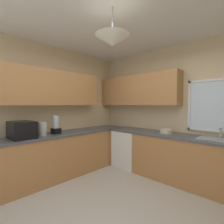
{
  "coord_description": "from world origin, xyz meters",
  "views": [
    {
      "loc": [
        1.5,
        -1.58,
        1.46
      ],
      "look_at": [
        -0.64,
        0.66,
        1.32
      ],
      "focal_mm": 26.9,
      "sensor_mm": 36.0,
      "label": 1
    }
  ],
  "objects_px": {
    "kettle": "(43,129)",
    "bowl": "(166,131)",
    "microwave": "(22,130)",
    "sink_assembly": "(219,139)",
    "dishwasher": "(129,148)",
    "blender_appliance": "(56,126)"
  },
  "relations": [
    {
      "from": "bowl",
      "to": "blender_appliance",
      "type": "bearing_deg",
      "value": -135.59
    },
    {
      "from": "kettle",
      "to": "blender_appliance",
      "type": "height_order",
      "value": "blender_appliance"
    },
    {
      "from": "bowl",
      "to": "blender_appliance",
      "type": "distance_m",
      "value": 2.2
    },
    {
      "from": "dishwasher",
      "to": "blender_appliance",
      "type": "bearing_deg",
      "value": -113.65
    },
    {
      "from": "microwave",
      "to": "blender_appliance",
      "type": "distance_m",
      "value": 0.63
    },
    {
      "from": "dishwasher",
      "to": "blender_appliance",
      "type": "height_order",
      "value": "blender_appliance"
    },
    {
      "from": "kettle",
      "to": "blender_appliance",
      "type": "xyz_separation_m",
      "value": [
        -0.02,
        0.28,
        0.03
      ]
    },
    {
      "from": "kettle",
      "to": "bowl",
      "type": "height_order",
      "value": "kettle"
    },
    {
      "from": "dishwasher",
      "to": "kettle",
      "type": "height_order",
      "value": "kettle"
    },
    {
      "from": "sink_assembly",
      "to": "bowl",
      "type": "height_order",
      "value": "sink_assembly"
    },
    {
      "from": "kettle",
      "to": "bowl",
      "type": "distance_m",
      "value": 2.39
    },
    {
      "from": "kettle",
      "to": "bowl",
      "type": "xyz_separation_m",
      "value": [
        1.55,
        1.81,
        -0.08
      ]
    },
    {
      "from": "microwave",
      "to": "sink_assembly",
      "type": "bearing_deg",
      "value": 41.25
    },
    {
      "from": "kettle",
      "to": "sink_assembly",
      "type": "xyz_separation_m",
      "value": [
        2.46,
        1.82,
        -0.12
      ]
    },
    {
      "from": "sink_assembly",
      "to": "bowl",
      "type": "bearing_deg",
      "value": -179.59
    },
    {
      "from": "sink_assembly",
      "to": "dishwasher",
      "type": "bearing_deg",
      "value": -178.85
    },
    {
      "from": "sink_assembly",
      "to": "blender_appliance",
      "type": "relative_size",
      "value": 1.67
    },
    {
      "from": "sink_assembly",
      "to": "blender_appliance",
      "type": "xyz_separation_m",
      "value": [
        -2.48,
        -1.54,
        0.15
      ]
    },
    {
      "from": "bowl",
      "to": "sink_assembly",
      "type": "bearing_deg",
      "value": 0.41
    },
    {
      "from": "microwave",
      "to": "bowl",
      "type": "height_order",
      "value": "microwave"
    },
    {
      "from": "microwave",
      "to": "blender_appliance",
      "type": "bearing_deg",
      "value": 90.0
    },
    {
      "from": "dishwasher",
      "to": "microwave",
      "type": "distance_m",
      "value": 2.32
    }
  ]
}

